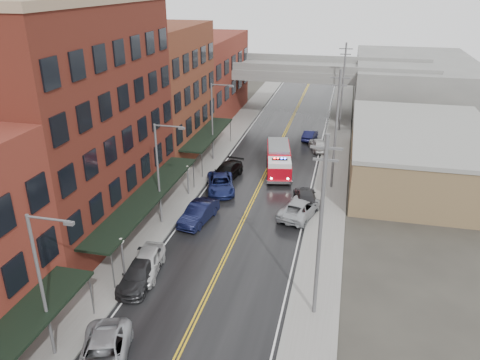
# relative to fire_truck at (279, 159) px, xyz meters

# --- Properties ---
(road) EXTENTS (11.00, 160.00, 0.02)m
(road) POSITION_rel_fire_truck_xyz_m (-1.30, -7.85, -1.54)
(road) COLOR black
(road) RESTS_ON ground
(sidewalk_left) EXTENTS (3.00, 160.00, 0.15)m
(sidewalk_left) POSITION_rel_fire_truck_xyz_m (-8.60, -7.85, -1.48)
(sidewalk_left) COLOR slate
(sidewalk_left) RESTS_ON ground
(sidewalk_right) EXTENTS (3.00, 160.00, 0.15)m
(sidewalk_right) POSITION_rel_fire_truck_xyz_m (6.00, -7.85, -1.48)
(sidewalk_right) COLOR slate
(sidewalk_right) RESTS_ON ground
(curb_left) EXTENTS (0.30, 160.00, 0.15)m
(curb_left) POSITION_rel_fire_truck_xyz_m (-6.95, -7.85, -1.48)
(curb_left) COLOR gray
(curb_left) RESTS_ON ground
(curb_right) EXTENTS (0.30, 160.00, 0.15)m
(curb_right) POSITION_rel_fire_truck_xyz_m (4.35, -7.85, -1.48)
(curb_right) COLOR gray
(curb_right) RESTS_ON ground
(brick_building_b) EXTENTS (9.00, 20.00, 18.00)m
(brick_building_b) POSITION_rel_fire_truck_xyz_m (-14.60, -14.85, 7.45)
(brick_building_b) COLOR #4F1A15
(brick_building_b) RESTS_ON ground
(brick_building_c) EXTENTS (9.00, 15.00, 15.00)m
(brick_building_c) POSITION_rel_fire_truck_xyz_m (-14.60, 2.65, 5.95)
(brick_building_c) COLOR brown
(brick_building_c) RESTS_ON ground
(brick_building_far) EXTENTS (9.00, 20.00, 12.00)m
(brick_building_far) POSITION_rel_fire_truck_xyz_m (-14.60, 20.15, 4.45)
(brick_building_far) COLOR maroon
(brick_building_far) RESTS_ON ground
(tan_building) EXTENTS (14.00, 22.00, 5.00)m
(tan_building) POSITION_rel_fire_truck_xyz_m (14.70, 2.15, 0.95)
(tan_building) COLOR brown
(tan_building) RESTS_ON ground
(right_far_block) EXTENTS (18.00, 30.00, 8.00)m
(right_far_block) POSITION_rel_fire_truck_xyz_m (16.70, 32.15, 2.45)
(right_far_block) COLOR slate
(right_far_block) RESTS_ON ground
(awning_1) EXTENTS (2.60, 18.00, 3.09)m
(awning_1) POSITION_rel_fire_truck_xyz_m (-8.79, -14.85, 1.43)
(awning_1) COLOR black
(awning_1) RESTS_ON ground
(awning_2) EXTENTS (2.60, 13.00, 3.09)m
(awning_2) POSITION_rel_fire_truck_xyz_m (-8.79, 2.65, 1.43)
(awning_2) COLOR black
(awning_2) RESTS_ON ground
(globe_lamp_1) EXTENTS (0.44, 0.44, 3.12)m
(globe_lamp_1) POSITION_rel_fire_truck_xyz_m (-7.70, -21.85, 0.76)
(globe_lamp_1) COLOR #59595B
(globe_lamp_1) RESTS_ON ground
(globe_lamp_2) EXTENTS (0.44, 0.44, 3.12)m
(globe_lamp_2) POSITION_rel_fire_truck_xyz_m (-7.70, -7.85, 0.76)
(globe_lamp_2) COLOR #59595B
(globe_lamp_2) RESTS_ON ground
(street_lamp_0) EXTENTS (2.64, 0.22, 9.00)m
(street_lamp_0) POSITION_rel_fire_truck_xyz_m (-7.85, -29.85, 3.63)
(street_lamp_0) COLOR #59595B
(street_lamp_0) RESTS_ON ground
(street_lamp_1) EXTENTS (2.64, 0.22, 9.00)m
(street_lamp_1) POSITION_rel_fire_truck_xyz_m (-7.85, -13.85, 3.63)
(street_lamp_1) COLOR #59595B
(street_lamp_1) RESTS_ON ground
(street_lamp_2) EXTENTS (2.64, 0.22, 9.00)m
(street_lamp_2) POSITION_rel_fire_truck_xyz_m (-7.85, 2.15, 3.63)
(street_lamp_2) COLOR #59595B
(street_lamp_2) RESTS_ON ground
(utility_pole_0) EXTENTS (1.80, 0.24, 12.00)m
(utility_pole_0) POSITION_rel_fire_truck_xyz_m (5.90, -22.85, 4.75)
(utility_pole_0) COLOR #59595B
(utility_pole_0) RESTS_ON ground
(utility_pole_1) EXTENTS (1.80, 0.24, 12.00)m
(utility_pole_1) POSITION_rel_fire_truck_xyz_m (5.90, -2.85, 4.75)
(utility_pole_1) COLOR #59595B
(utility_pole_1) RESTS_ON ground
(utility_pole_2) EXTENTS (1.80, 0.24, 12.00)m
(utility_pole_2) POSITION_rel_fire_truck_xyz_m (5.90, 17.15, 4.75)
(utility_pole_2) COLOR #59595B
(utility_pole_2) RESTS_ON ground
(overpass) EXTENTS (40.00, 10.00, 7.50)m
(overpass) POSITION_rel_fire_truck_xyz_m (-1.30, 24.15, 4.43)
(overpass) COLOR slate
(overpass) RESTS_ON ground
(fire_truck) EXTENTS (4.28, 8.19, 2.87)m
(fire_truck) POSITION_rel_fire_truck_xyz_m (0.00, 0.00, 0.00)
(fire_truck) COLOR #B80816
(fire_truck) RESTS_ON ground
(parked_car_left_2) EXTENTS (4.30, 6.23, 1.58)m
(parked_car_left_2) POSITION_rel_fire_truck_xyz_m (-4.92, -30.02, -0.76)
(parked_car_left_2) COLOR #989A9F
(parked_car_left_2) RESTS_ON ground
(parked_car_left_3) EXTENTS (2.42, 5.14, 1.45)m
(parked_car_left_3) POSITION_rel_fire_truck_xyz_m (-6.30, -22.40, -0.83)
(parked_car_left_3) COLOR black
(parked_car_left_3) RESTS_ON ground
(parked_car_left_4) EXTENTS (2.64, 5.10, 1.66)m
(parked_car_left_4) POSITION_rel_fire_truck_xyz_m (-6.30, -21.05, -0.72)
(parked_car_left_4) COLOR silver
(parked_car_left_4) RESTS_ON ground
(parked_car_left_5) EXTENTS (2.57, 5.31, 1.68)m
(parked_car_left_5) POSITION_rel_fire_truck_xyz_m (-5.02, -12.81, -0.71)
(parked_car_left_5) COLOR black
(parked_car_left_5) RESTS_ON ground
(parked_car_left_6) EXTENTS (4.20, 6.18, 1.57)m
(parked_car_left_6) POSITION_rel_fire_truck_xyz_m (-4.90, -6.09, -0.77)
(parked_car_left_6) COLOR #151D4F
(parked_car_left_6) RESTS_ON ground
(parked_car_left_7) EXTENTS (3.05, 5.77, 1.60)m
(parked_car_left_7) POSITION_rel_fire_truck_xyz_m (-5.11, -3.05, -0.76)
(parked_car_left_7) COLOR black
(parked_car_left_7) RESTS_ON ground
(parked_car_right_0) EXTENTS (4.05, 6.18, 1.58)m
(parked_car_right_0) POSITION_rel_fire_truck_xyz_m (3.50, -9.65, -0.76)
(parked_car_right_0) COLOR #A3A7AB
(parked_car_right_0) RESTS_ON ground
(parked_car_right_1) EXTENTS (2.94, 5.31, 1.46)m
(parked_car_right_1) POSITION_rel_fire_truck_xyz_m (3.70, -7.21, -0.83)
(parked_car_right_1) COLOR black
(parked_car_right_1) RESTS_ON ground
(parked_car_right_2) EXTENTS (2.99, 4.74, 1.50)m
(parked_car_right_2) POSITION_rel_fire_truck_xyz_m (3.70, 8.35, -0.80)
(parked_car_right_2) COLOR #BDBDBD
(parked_car_right_2) RESTS_ON ground
(parked_car_right_3) EXTENTS (1.90, 4.21, 1.34)m
(parked_car_right_3) POSITION_rel_fire_truck_xyz_m (2.30, 12.16, -0.88)
(parked_car_right_3) COLOR black
(parked_car_right_3) RESTS_ON ground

